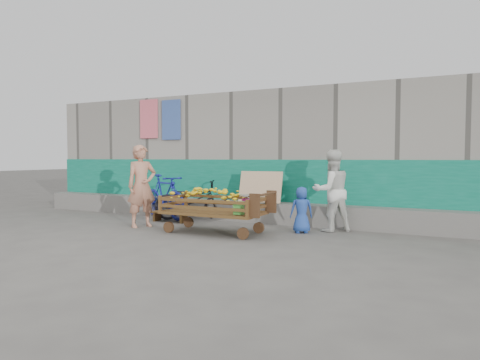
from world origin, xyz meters
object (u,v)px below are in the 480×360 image
at_px(bench, 170,215).
at_px(bicycle_dark, 192,200).
at_px(vendor_man, 142,186).
at_px(woman, 332,191).
at_px(bicycle_blue, 165,196).
at_px(child, 302,210).
at_px(banana_cart, 212,202).

height_order(bench, bicycle_dark, bicycle_dark).
relative_size(bench, bicycle_dark, 0.52).
height_order(vendor_man, woman, vendor_man).
distance_m(bench, woman, 3.64).
bearing_deg(bench, vendor_man, -97.85).
bearing_deg(bench, bicycle_blue, 138.11).
xyz_separation_m(vendor_man, child, (3.20, 0.79, -0.41)).
bearing_deg(banana_cart, bicycle_dark, 134.40).
bearing_deg(bicycle_blue, woman, -66.21).
relative_size(bench, woman, 0.57).
relative_size(bench, child, 1.02).
bearing_deg(banana_cart, bicycle_blue, 148.87).
xyz_separation_m(vendor_man, bicycle_blue, (-0.31, 1.22, -0.33)).
distance_m(child, bicycle_blue, 3.54).
distance_m(woman, child, 0.73).
relative_size(banana_cart, vendor_man, 1.22).
relative_size(child, bicycle_blue, 0.51).
bearing_deg(woman, bicycle_blue, -40.01).
relative_size(banana_cart, bicycle_dark, 1.19).
relative_size(woman, bicycle_dark, 0.91).
distance_m(vendor_man, bicycle_blue, 1.30).
xyz_separation_m(bicycle_dark, bicycle_blue, (-0.70, -0.11, 0.06)).
relative_size(vendor_man, child, 1.92).
height_order(banana_cart, bicycle_dark, bicycle_dark).
bearing_deg(banana_cart, vendor_man, -178.86).
xyz_separation_m(banana_cart, bicycle_dark, (-1.27, 1.29, -0.14)).
relative_size(bench, bicycle_blue, 0.52).
relative_size(child, bicycle_dark, 0.51).
bearing_deg(bicycle_dark, vendor_man, 141.02).
bearing_deg(bicycle_dark, banana_cart, -158.26).
xyz_separation_m(bench, woman, (3.56, 0.38, 0.63)).
bearing_deg(vendor_man, bicycle_dark, 13.15).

